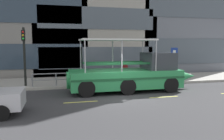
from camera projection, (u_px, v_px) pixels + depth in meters
name	position (u px, v px, depth m)	size (l,w,h in m)	color
ground_plane	(120.00, 96.00, 13.41)	(120.00, 120.00, 0.00)	#333335
sidewalk	(101.00, 80.00, 18.81)	(32.00, 4.80, 0.18)	#99968E
curb_edge	(108.00, 86.00, 16.40)	(32.00, 0.18, 0.18)	#B2ADA3
lane_centreline	(124.00, 99.00, 12.58)	(25.80, 0.12, 0.01)	#DBD64C
curb_guardrail	(111.00, 76.00, 16.74)	(11.16, 0.09, 0.89)	gray
traffic_light_pole	(24.00, 51.00, 15.46)	(0.24, 0.46, 4.02)	black
parking_sign	(174.00, 58.00, 18.18)	(0.60, 0.12, 2.62)	#4C4F54
duck_tour_boat	(132.00, 74.00, 14.92)	(8.91, 2.63, 3.39)	#2D9351
pedestrian_near_bow	(160.00, 67.00, 18.79)	(0.23, 0.49, 1.71)	#1E2338
pedestrian_mid_left	(125.00, 70.00, 17.70)	(0.40, 0.28, 1.53)	black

